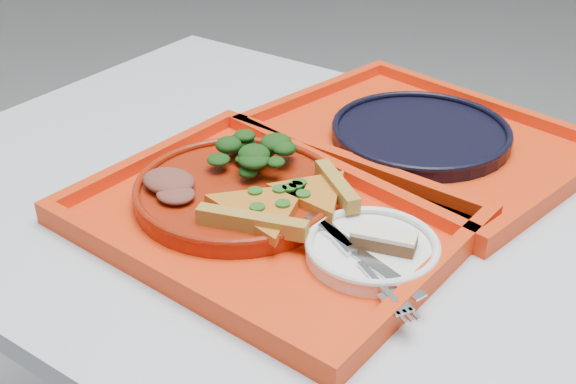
{
  "coord_description": "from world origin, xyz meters",
  "views": [
    {
      "loc": [
        0.2,
        -0.68,
        1.24
      ],
      "look_at": [
        -0.24,
        -0.05,
        0.78
      ],
      "focal_mm": 45.0,
      "sensor_mm": 36.0,
      "label": 1
    }
  ],
  "objects_px": {
    "dinner_plate": "(238,194)",
    "dessert_bar": "(384,239)",
    "tray_far": "(420,143)",
    "tray_main": "(268,221)",
    "navy_plate": "(420,135)"
  },
  "relations": [
    {
      "from": "dinner_plate",
      "to": "dessert_bar",
      "type": "distance_m",
      "value": 0.21
    },
    {
      "from": "tray_far",
      "to": "dessert_bar",
      "type": "distance_m",
      "value": 0.31
    },
    {
      "from": "tray_main",
      "to": "dinner_plate",
      "type": "relative_size",
      "value": 1.73
    },
    {
      "from": "tray_main",
      "to": "navy_plate",
      "type": "bearing_deg",
      "value": 82.08
    },
    {
      "from": "tray_main",
      "to": "tray_far",
      "type": "distance_m",
      "value": 0.3
    },
    {
      "from": "tray_far",
      "to": "dessert_bar",
      "type": "bearing_deg",
      "value": -60.81
    },
    {
      "from": "dinner_plate",
      "to": "dessert_bar",
      "type": "xyz_separation_m",
      "value": [
        0.21,
        -0.0,
        0.01
      ]
    },
    {
      "from": "tray_far",
      "to": "dinner_plate",
      "type": "distance_m",
      "value": 0.31
    },
    {
      "from": "tray_far",
      "to": "dinner_plate",
      "type": "height_order",
      "value": "dinner_plate"
    },
    {
      "from": "tray_main",
      "to": "dinner_plate",
      "type": "distance_m",
      "value": 0.06
    },
    {
      "from": "dessert_bar",
      "to": "navy_plate",
      "type": "bearing_deg",
      "value": 92.62
    },
    {
      "from": "tray_main",
      "to": "navy_plate",
      "type": "height_order",
      "value": "navy_plate"
    },
    {
      "from": "dinner_plate",
      "to": "navy_plate",
      "type": "xyz_separation_m",
      "value": [
        0.11,
        0.29,
        -0.0
      ]
    },
    {
      "from": "tray_far",
      "to": "dinner_plate",
      "type": "bearing_deg",
      "value": -100.82
    },
    {
      "from": "dinner_plate",
      "to": "navy_plate",
      "type": "height_order",
      "value": "dinner_plate"
    }
  ]
}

